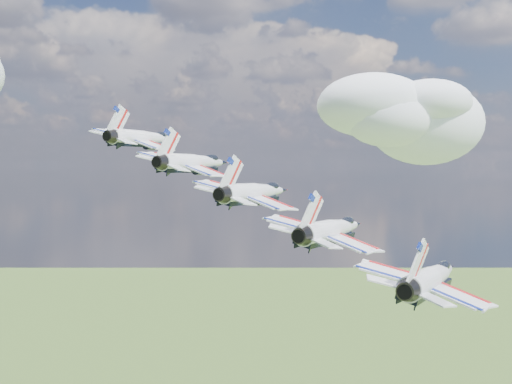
% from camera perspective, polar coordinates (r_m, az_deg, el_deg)
% --- Properties ---
extents(cloud_far, '(68.14, 53.54, 26.77)m').
position_cam_1_polar(cloud_far, '(305.73, 9.44, 5.87)').
color(cloud_far, white).
extents(jet_0, '(16.09, 18.65, 7.27)m').
position_cam_1_polar(jet_0, '(94.33, -8.85, 4.28)').
color(jet_0, white).
extents(jet_1, '(16.09, 18.65, 7.27)m').
position_cam_1_polar(jet_1, '(84.74, -4.90, 2.38)').
color(jet_1, silver).
extents(jet_2, '(16.09, 18.65, 7.27)m').
position_cam_1_polar(jet_2, '(75.76, 0.00, 0.00)').
color(jet_2, white).
extents(jet_3, '(16.09, 18.65, 7.27)m').
position_cam_1_polar(jet_3, '(67.65, 6.15, -2.98)').
color(jet_3, silver).
extents(jet_4, '(16.09, 18.65, 7.27)m').
position_cam_1_polar(jet_4, '(60.75, 13.88, -6.66)').
color(jet_4, white).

